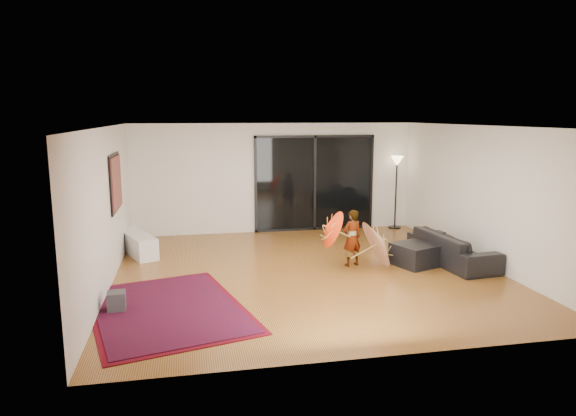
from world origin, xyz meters
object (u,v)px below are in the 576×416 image
object	(u,v)px
ottoman	(415,255)
child	(352,238)
media_console	(137,243)
sofa	(452,248)

from	to	relation	value
ottoman	child	size ratio (longest dim) A/B	0.67
media_console	sofa	size ratio (longest dim) A/B	0.77
ottoman	sofa	bearing A→B (deg)	0.62
media_console	ottoman	xyz separation A→B (m)	(5.42, -1.95, -0.01)
ottoman	child	xyz separation A→B (m)	(-1.23, 0.22, 0.34)
child	media_console	bearing A→B (deg)	-38.72
ottoman	child	bearing A→B (deg)	169.73
sofa	media_console	bearing A→B (deg)	66.83
child	ottoman	bearing A→B (deg)	153.39
sofa	child	world-z (taller)	child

